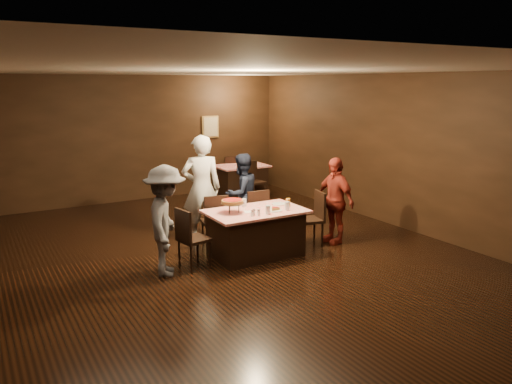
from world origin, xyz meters
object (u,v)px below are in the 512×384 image
plate_empty (279,204)px  pizza_stand (233,202)px  diner_red_shirt (334,200)px  glass_front_left (268,210)px  diner_white_jacket (202,188)px  main_table (256,233)px  chair_far_right (254,214)px  chair_end_right (310,219)px  chair_back_far (230,173)px  diner_navy_hoodie (242,194)px  back_table (241,180)px  glass_front_right (287,206)px  glass_back (244,203)px  chair_back_near (255,181)px  glass_amber (288,202)px  diner_grey_knit (166,221)px  chair_far_left (214,220)px  chair_end_left (194,238)px

plate_empty → pizza_stand: bearing=-174.0°
diner_red_shirt → glass_front_left: 1.53m
diner_white_jacket → main_table: bearing=127.6°
chair_far_right → chair_end_right: size_ratio=1.00×
chair_back_far → diner_navy_hoodie: 3.84m
back_table → glass_front_right: bearing=-109.2°
diner_navy_hoodie → main_table: bearing=57.4°
chair_end_right → chair_back_far: same height
back_table → glass_back: glass_back is taller
chair_back_far → glass_front_right: bearing=82.2°
back_table → diner_red_shirt: size_ratio=0.84×
chair_back_far → diner_navy_hoodie: diner_navy_hoodie is taller
chair_far_right → glass_back: (-0.45, -0.45, 0.37)m
back_table → diner_red_shirt: bearing=-95.6°
main_table → glass_front_left: size_ratio=11.43×
chair_back_near → glass_front_right: bearing=-122.0°
glass_back → chair_back_near: bearing=57.1°
glass_amber → diner_grey_knit: bearing=-179.8°
main_table → glass_back: size_ratio=11.43×
glass_front_left → main_table: bearing=99.5°
chair_far_right → glass_front_right: bearing=98.1°
glass_front_left → glass_back: bearing=99.5°
chair_far_left → chair_back_near: bearing=-119.8°
glass_front_right → glass_back: same height
chair_end_right → diner_navy_hoodie: size_ratio=0.62×
chair_back_far → chair_back_near: bearing=99.2°
glass_front_right → glass_amber: same height
chair_end_left → glass_front_right: 1.61m
diner_grey_knit → glass_amber: 2.17m
diner_white_jacket → diner_navy_hoodie: bearing=-159.8°
plate_empty → glass_amber: bearing=-76.0°
main_table → chair_far_right: bearing=61.9°
diner_red_shirt → glass_back: size_ratio=11.01×
main_table → plate_empty: bearing=15.3°
chair_end_left → diner_white_jacket: diner_white_jacket is taller
chair_far_left → glass_front_right: (0.85, -1.00, 0.37)m
chair_end_left → glass_amber: size_ratio=6.79×
diner_red_shirt → glass_back: (-1.61, 0.40, 0.07)m
chair_end_left → diner_navy_hoodie: bearing=-60.8°
back_table → glass_back: 4.35m
chair_end_right → glass_amber: 0.62m
chair_far_right → chair_back_near: same height
diner_white_jacket → plate_empty: diner_white_jacket is taller
chair_end_left → glass_amber: 1.74m
chair_far_left → chair_end_right: 1.68m
diner_red_shirt → glass_front_right: size_ratio=11.01×
chair_end_left → glass_amber: (1.70, -0.05, 0.37)m
diner_white_jacket → glass_front_right: bearing=139.2°
diner_white_jacket → glass_amber: bearing=147.5°
glass_front_right → diner_navy_hoodie: bearing=91.6°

